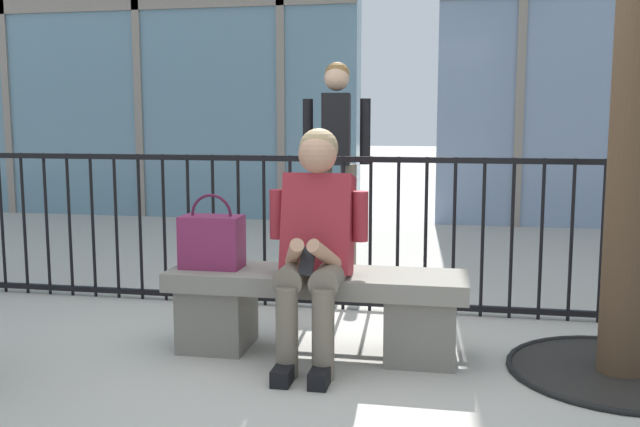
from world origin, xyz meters
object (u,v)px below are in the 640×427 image
object	(u,v)px
stone_bench	(316,304)
handbag_on_bench	(212,241)
seated_person_with_phone	(315,239)
bystander_at_railing	(336,151)

from	to	relation	value
stone_bench	handbag_on_bench	xyz separation A→B (m)	(-0.58, -0.01, 0.33)
seated_person_with_phone	handbag_on_bench	bearing A→B (deg)	168.78
handbag_on_bench	bystander_at_railing	xyz separation A→B (m)	(0.35, 2.00, 0.40)
seated_person_with_phone	bystander_at_railing	xyz separation A→B (m)	(-0.25, 2.12, 0.35)
stone_bench	seated_person_with_phone	distance (m)	0.40
stone_bench	bystander_at_railing	size ratio (longest dim) A/B	0.94
stone_bench	handbag_on_bench	size ratio (longest dim) A/B	3.93
seated_person_with_phone	handbag_on_bench	distance (m)	0.61
stone_bench	seated_person_with_phone	xyz separation A→B (m)	(0.02, -0.13, 0.38)
stone_bench	bystander_at_railing	distance (m)	2.13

